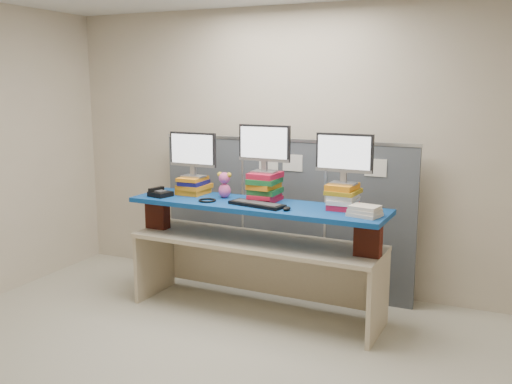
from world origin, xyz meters
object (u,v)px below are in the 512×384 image
at_px(monitor_center, 264,146).
at_px(desk_phone, 160,193).
at_px(desk, 256,254).
at_px(monitor_left, 193,152).
at_px(monitor_right, 344,155).
at_px(blue_board, 256,206).
at_px(keyboard, 257,204).

relative_size(monitor_center, desk_phone, 2.20).
relative_size(desk, desk_phone, 10.38).
distance_m(monitor_left, monitor_right, 1.47).
relative_size(blue_board, monitor_left, 4.80).
height_order(keyboard, desk_phone, desk_phone).
bearing_deg(desk_phone, desk, 18.91).
bearing_deg(monitor_right, desk, -171.06).
height_order(desk, monitor_left, monitor_left).
xyz_separation_m(monitor_center, monitor_right, (0.73, -0.03, -0.05)).
height_order(desk, monitor_center, monitor_center).
distance_m(monitor_left, monitor_center, 0.75).
bearing_deg(blue_board, monitor_center, 78.69).
xyz_separation_m(desk, monitor_center, (0.03, 0.12, 0.96)).
height_order(blue_board, monitor_center, monitor_center).
xyz_separation_m(monitor_left, monitor_right, (1.47, -0.06, 0.05)).
xyz_separation_m(desk, blue_board, (0.00, 0.00, 0.45)).
xyz_separation_m(monitor_left, keyboard, (0.77, -0.25, -0.39)).
xyz_separation_m(desk, desk_phone, (-0.95, -0.08, 0.50)).
distance_m(desk, monitor_left, 1.14).
bearing_deg(monitor_center, monitor_right, 0.00).
relative_size(blue_board, keyboard, 4.41).
bearing_deg(desk, monitor_left, 170.63).
bearing_deg(desk, monitor_right, 8.94).
relative_size(monitor_center, keyboard, 0.92).
height_order(monitor_center, desk_phone, monitor_center).
bearing_deg(blue_board, monitor_right, 8.94).
distance_m(desk, keyboard, 0.50).
distance_m(monitor_right, desk_phone, 1.76).
xyz_separation_m(blue_board, keyboard, (0.05, -0.10, 0.04)).
bearing_deg(desk, blue_board, 2.26).
bearing_deg(blue_board, keyboard, -59.62).
height_order(desk, blue_board, blue_board).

